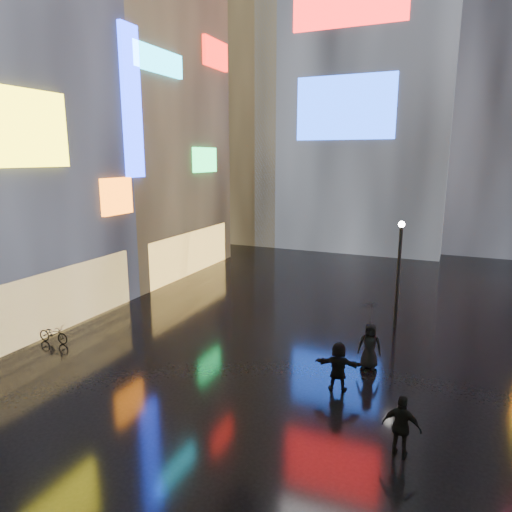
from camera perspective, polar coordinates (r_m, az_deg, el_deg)
The scene contains 11 objects.
ground at distance 23.31m, azimuth 7.95°, elevation -8.21°, with size 140.00×140.00×0.00m, color black.
building_left_far at distance 34.82m, azimuth -15.77°, elevation 16.55°, with size 10.28×12.00×22.00m.
tower_main at distance 47.69m, azimuth 13.69°, elevation 27.64°, with size 16.00×14.20×42.00m.
tower_flank_right at distance 48.05m, azimuth 29.19°, elevation 21.47°, with size 12.00×12.00×34.00m, color black.
tower_flank_left at distance 47.64m, azimuth -1.11°, elevation 18.15°, with size 10.00×10.00×26.00m, color black.
lamp_far at distance 22.67m, azimuth 17.40°, elevation -1.47°, with size 0.30×0.30×5.20m.
pedestrian_3 at distance 13.87m, azimuth 17.74°, elevation -19.67°, with size 1.05×0.44×1.80m, color black.
pedestrian_4 at distance 18.63m, azimuth 14.02°, elevation -10.84°, with size 0.89×0.58×1.83m, color black.
pedestrian_5 at distance 16.74m, azimuth 10.25°, elevation -13.45°, with size 1.67×0.53×1.80m, color black.
umbrella_2 at distance 18.15m, azimuth 14.24°, elevation -6.93°, with size 0.94×0.95×0.86m, color black.
bicycle at distance 22.46m, azimuth -24.00°, elevation -8.88°, with size 0.55×1.56×0.82m, color black.
Camera 1 is at (5.69, -1.10, 8.10)m, focal length 32.00 mm.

